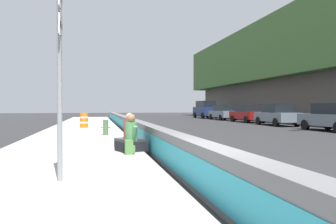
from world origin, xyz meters
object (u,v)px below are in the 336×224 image
object	(u,v)px
construction_barrel	(84,120)
parked_car_fourth	(277,115)
seated_person_middle	(129,137)
parked_car_far	(223,112)
route_sign_post	(60,66)
parked_car_third	(333,117)
parked_car_midline	(248,113)
parked_car_farther	(205,109)
seated_person_foreground	(131,139)
fire_hydrant	(106,126)
backpack	(129,147)

from	to	relation	value
construction_barrel	parked_car_fourth	xyz separation A→B (m)	(1.65, -14.81, 0.24)
seated_person_middle	parked_car_far	bearing A→B (deg)	-28.10
route_sign_post	parked_car_third	distance (m)	18.42
parked_car_midline	parked_car_farther	bearing A→B (deg)	0.82
parked_car_far	parked_car_farther	distance (m)	6.03
route_sign_post	parked_car_third	bearing A→B (deg)	-52.84
parked_car_third	parked_car_far	size ratio (longest dim) A/B	1.00
route_sign_post	parked_car_farther	xyz separation A→B (m)	(35.05, -14.65, -1.03)
parked_car_third	parked_car_farther	distance (m)	23.96
seated_person_middle	parked_car_farther	xyz separation A→B (m)	(30.34, -12.95, 0.69)
route_sign_post	seated_person_middle	world-z (taller)	route_sign_post
seated_person_foreground	parked_car_farther	size ratio (longest dim) A/B	0.23
construction_barrel	seated_person_foreground	bearing A→B (deg)	-171.36
fire_hydrant	seated_person_foreground	bearing A→B (deg)	-174.12
fire_hydrant	seated_person_middle	world-z (taller)	seated_person_middle
backpack	parked_car_third	bearing A→B (deg)	-58.67
fire_hydrant	parked_car_midline	xyz separation A→B (m)	(13.32, -13.76, 0.27)
route_sign_post	construction_barrel	world-z (taller)	route_sign_post
parked_car_midline	fire_hydrant	bearing A→B (deg)	134.08
parked_car_third	route_sign_post	bearing A→B (deg)	127.16
fire_hydrant	seated_person_foreground	world-z (taller)	seated_person_foreground
seated_person_foreground	seated_person_middle	distance (m)	0.91
construction_barrel	backpack	bearing A→B (deg)	-172.38
parked_car_farther	parked_car_far	bearing A→B (deg)	-179.60
construction_barrel	parked_car_farther	xyz separation A→B (m)	(19.21, -14.81, 0.56)
seated_person_foreground	fire_hydrant	bearing A→B (deg)	5.88
seated_person_middle	backpack	size ratio (longest dim) A/B	2.85
construction_barrel	parked_car_farther	size ratio (longest dim) A/B	0.20
seated_person_foreground	parked_car_fourth	xyz separation A→B (m)	(13.69, -12.98, 0.37)
fire_hydrant	parked_car_midline	bearing A→B (deg)	-45.92
fire_hydrant	parked_car_third	xyz separation A→B (m)	(1.39, -13.57, 0.27)
fire_hydrant	parked_car_fourth	size ratio (longest dim) A/B	0.19
parked_car_midline	parked_car_far	distance (m)	6.00
parked_car_far	parked_car_farther	size ratio (longest dim) A/B	0.94
parked_car_farther	backpack	bearing A→B (deg)	157.68
backpack	parked_car_third	world-z (taller)	parked_car_third
construction_barrel	parked_car_far	size ratio (longest dim) A/B	0.21
construction_barrel	parked_car_midline	xyz separation A→B (m)	(7.19, -14.98, 0.24)
seated_person_middle	backpack	distance (m)	1.60
fire_hydrant	seated_person_middle	size ratio (longest dim) A/B	0.77
seated_person_foreground	parked_car_farther	distance (m)	33.85
parked_car_farther	route_sign_post	bearing A→B (deg)	157.31
construction_barrel	parked_car_fourth	world-z (taller)	parked_car_fourth
seated_person_foreground	parked_car_midline	world-z (taller)	parked_car_midline
construction_barrel	parked_car_far	xyz separation A→B (m)	(13.19, -14.85, 0.24)
parked_car_farther	parked_car_midline	bearing A→B (deg)	-179.18
route_sign_post	construction_barrel	size ratio (longest dim) A/B	3.79
backpack	parked_car_midline	world-z (taller)	parked_car_midline
parked_car_third	parked_car_fourth	xyz separation A→B (m)	(6.39, -0.01, 0.00)
seated_person_middle	route_sign_post	bearing A→B (deg)	160.05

